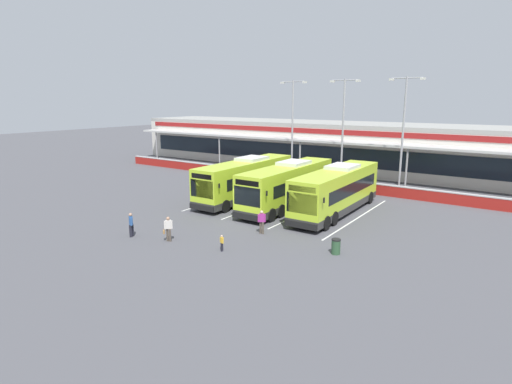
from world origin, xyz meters
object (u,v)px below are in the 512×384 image
Objects in this scene: lamp_post_west at (292,123)px; lamp_post_centre at (343,125)px; coach_bus_left_centre at (288,186)px; lamp_post_east at (403,128)px; pedestrian_with_handbag at (168,228)px; coach_bus_centre at (337,191)px; coach_bus_leftmost at (246,180)px; pedestrian_in_dark_coat at (131,224)px; pedestrian_child at (222,242)px; pedestrian_near_bin at (262,221)px; litter_bin at (336,246)px.

lamp_post_centre is at bearing -1.10° from lamp_post_west.
lamp_post_east reaches higher than coach_bus_left_centre.
coach_bus_centre is at bearing 63.79° from pedestrian_with_handbag.
pedestrian_with_handbag is 24.48m from lamp_post_east.
coach_bus_leftmost is 7.52× the size of pedestrian_in_dark_coat.
pedestrian_child is 0.09× the size of lamp_post_centre.
lamp_post_west is at bearing 98.41° from coach_bus_leftmost.
coach_bus_centre is 1.11× the size of lamp_post_east.
coach_bus_left_centre is 11.67m from pedestrian_child.
coach_bus_leftmost reaches higher than pedestrian_with_handbag.
coach_bus_left_centre is 7.52× the size of pedestrian_near_bin.
pedestrian_near_bin is at bearing 38.79° from pedestrian_in_dark_coat.
coach_bus_left_centre reaches higher than pedestrian_child.
pedestrian_child is 1.08× the size of litter_bin.
coach_bus_leftmost is at bearing -136.22° from lamp_post_east.
lamp_post_west and lamp_post_centre have the same top height.
lamp_post_centre is at bearing 111.55° from coach_bus_centre.
lamp_post_west reaches higher than coach_bus_left_centre.
pedestrian_child is 0.09× the size of lamp_post_west.
coach_bus_leftmost is at bearing 119.62° from pedestrian_child.
lamp_post_west is at bearing 178.90° from lamp_post_centre.
pedestrian_in_dark_coat is at bearing -109.59° from coach_bus_left_centre.
coach_bus_leftmost reaches higher than pedestrian_child.
litter_bin is at bearing -6.67° from pedestrian_near_bin.
pedestrian_child is (6.63, 1.34, -0.33)m from pedestrian_in_dark_coat.
pedestrian_with_handbag is at bearing -79.69° from lamp_post_west.
pedestrian_child is at bearing 11.46° from pedestrian_in_dark_coat.
litter_bin is at bearing -85.04° from lamp_post_east.
pedestrian_child is 0.62× the size of pedestrian_near_bin.
lamp_post_west and lamp_post_east have the same top height.
litter_bin is at bearing 22.19° from pedestrian_with_handbag.
coach_bus_leftmost is 1.00× the size of coach_bus_left_centre.
coach_bus_left_centre is 1.11× the size of lamp_post_west.
litter_bin is at bearing -66.27° from coach_bus_centre.
pedestrian_with_handbag is 10.61m from litter_bin.
coach_bus_leftmost is 8.70m from coach_bus_centre.
pedestrian_with_handbag is 4.01m from pedestrian_child.
coach_bus_leftmost is 1.11× the size of lamp_post_centre.
pedestrian_in_dark_coat is at bearing -115.17° from lamp_post_east.
coach_bus_leftmost is 4.45m from coach_bus_left_centre.
lamp_post_east is 11.83× the size of litter_bin.
pedestrian_with_handbag is (2.58, -12.07, -0.93)m from coach_bus_leftmost.
lamp_post_east is at bearing -4.16° from lamp_post_west.
lamp_post_centre is 1.00× the size of lamp_post_east.
lamp_post_east is 19.37m from litter_bin.
pedestrian_with_handbag is 0.15× the size of lamp_post_west.
coach_bus_left_centre is at bearing 100.37° from pedestrian_child.
pedestrian_with_handbag is (-1.87, -11.99, -0.93)m from coach_bus_left_centre.
lamp_post_east is (4.26, 21.84, 5.75)m from pedestrian_child.
coach_bus_leftmost is 15.62m from lamp_post_east.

